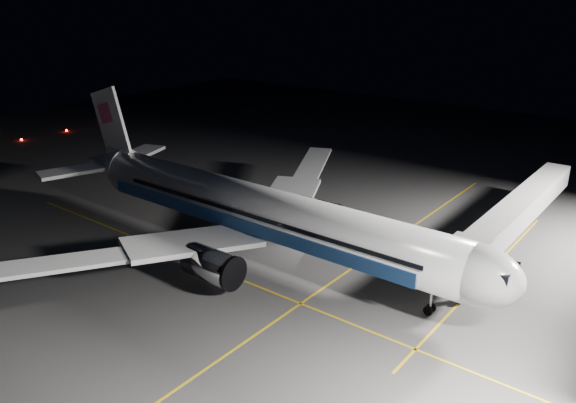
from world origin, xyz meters
The scene contains 10 objects.
ground centered at (0.00, 0.00, 0.00)m, with size 200.00×200.00×0.00m, color #4C4C4F.
guide_line_main centered at (10.00, 0.00, 0.01)m, with size 0.25×80.00×0.01m, color gold.
guide_line_cross centered at (0.00, -6.00, 0.01)m, with size 70.00×0.25×0.01m, color gold.
guide_line_side centered at (22.00, 10.00, 0.01)m, with size 0.25×40.00×0.01m, color gold.
airliner centered at (-1.08, 0.00, 5.16)m, with size 61.48×54.22×16.64m.
jet_bridge centered at (22.00, 18.06, 4.58)m, with size 3.60×34.40×6.30m.
baggage_tug centered at (2.54, 7.99, 0.76)m, with size 2.47×2.08×1.65m.
safety_cone_a centered at (-0.58, 12.03, 0.28)m, with size 0.38×0.38×0.57m, color #E34409.
safety_cone_b centered at (-1.25, 10.18, 0.34)m, with size 0.45×0.45×0.67m, color #E34409.
safety_cone_c centered at (-7.98, 14.00, 0.26)m, with size 0.35×0.35×0.53m, color #E34409.
Camera 1 is at (37.91, -43.83, 28.09)m, focal length 35.00 mm.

